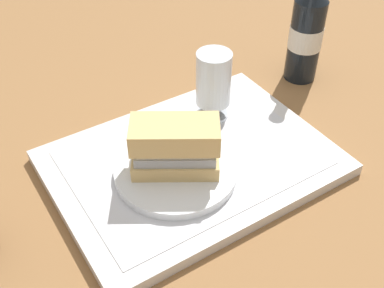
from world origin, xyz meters
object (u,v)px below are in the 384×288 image
(plate, at_px, (176,171))
(sandwich, at_px, (177,146))
(beer_glass, at_px, (213,82))
(beer_bottle, at_px, (307,30))

(plate, height_order, sandwich, sandwich)
(plate, xyz_separation_m, sandwich, (0.00, -0.00, 0.05))
(sandwich, relative_size, beer_glass, 1.15)
(sandwich, bearing_deg, plate, 180.00)
(sandwich, relative_size, beer_bottle, 0.54)
(plate, distance_m, beer_bottle, 0.40)
(sandwich, distance_m, beer_bottle, 0.39)
(sandwich, xyz_separation_m, beer_glass, (0.13, 0.09, 0.01))
(sandwich, distance_m, beer_glass, 0.16)
(plate, relative_size, beer_bottle, 0.71)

